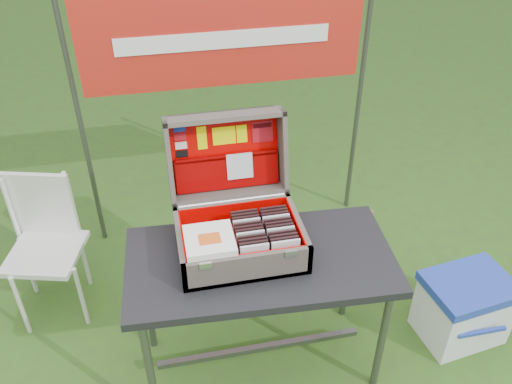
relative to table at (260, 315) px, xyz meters
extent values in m
plane|color=#314E1F|center=(0.05, 0.09, -0.37)|extent=(80.00, 80.00, 0.00)
cube|color=black|center=(0.00, 0.00, 0.35)|extent=(1.21, 0.66, 0.04)
cylinder|color=#59595B|center=(-0.53, -0.24, -0.02)|extent=(0.04, 0.04, 0.70)
cylinder|color=#59595B|center=(0.53, -0.24, -0.02)|extent=(0.04, 0.04, 0.70)
cylinder|color=#59595B|center=(-0.53, 0.24, -0.02)|extent=(0.04, 0.04, 0.70)
cylinder|color=#59595B|center=(0.53, 0.24, -0.02)|extent=(0.04, 0.04, 0.70)
cube|color=#59595B|center=(0.00, 0.00, -0.25)|extent=(1.03, 0.03, 0.03)
cube|color=#5F554B|center=(-0.08, 0.05, 0.38)|extent=(0.55, 0.39, 0.02)
cube|color=#5F554B|center=(-0.08, -0.13, 0.44)|extent=(0.55, 0.02, 0.15)
cube|color=#5F554B|center=(-0.08, 0.24, 0.44)|extent=(0.55, 0.02, 0.15)
cube|color=#5F554B|center=(-0.34, 0.05, 0.44)|extent=(0.02, 0.39, 0.15)
cube|color=#5F554B|center=(0.18, 0.05, 0.44)|extent=(0.02, 0.39, 0.15)
cube|color=#C70302|center=(-0.08, 0.05, 0.39)|extent=(0.50, 0.35, 0.01)
cube|color=silver|center=(-0.25, -0.14, 0.51)|extent=(0.05, 0.01, 0.03)
cube|color=silver|center=(0.10, -0.14, 0.51)|extent=(0.05, 0.01, 0.03)
cylinder|color=silver|center=(-0.08, 0.25, 0.52)|extent=(0.49, 0.02, 0.02)
cube|color=#5F554B|center=(-0.08, 0.43, 0.67)|extent=(0.55, 0.12, 0.38)
cube|color=#5F554B|center=(-0.08, 0.41, 0.86)|extent=(0.55, 0.15, 0.06)
cube|color=#5F554B|center=(-0.08, 0.32, 0.51)|extent=(0.55, 0.15, 0.06)
cube|color=#5F554B|center=(-0.34, 0.37, 0.69)|extent=(0.02, 0.24, 0.41)
cube|color=#5F554B|center=(0.18, 0.37, 0.69)|extent=(0.02, 0.24, 0.41)
cube|color=#C70302|center=(-0.08, 0.41, 0.67)|extent=(0.50, 0.09, 0.33)
cube|color=#C70302|center=(-0.08, -0.12, 0.45)|extent=(0.50, 0.01, 0.12)
cube|color=#C70302|center=(-0.08, 0.22, 0.45)|extent=(0.50, 0.01, 0.12)
cube|color=#C70302|center=(-0.33, 0.05, 0.45)|extent=(0.01, 0.35, 0.12)
cube|color=#C70302|center=(0.17, 0.05, 0.45)|extent=(0.01, 0.35, 0.12)
cube|color=#840001|center=(-0.08, 0.37, 0.59)|extent=(0.48, 0.07, 0.16)
cube|color=#840001|center=(-0.08, 0.39, 0.67)|extent=(0.47, 0.02, 0.02)
cube|color=silver|center=(-0.02, 0.36, 0.62)|extent=(0.12, 0.04, 0.12)
cube|color=#1933B2|center=(-0.28, 0.44, 0.81)|extent=(0.05, 0.01, 0.03)
cube|color=#AC111C|center=(-0.28, 0.43, 0.77)|extent=(0.05, 0.01, 0.03)
cube|color=white|center=(-0.28, 0.42, 0.73)|extent=(0.05, 0.01, 0.03)
cube|color=black|center=(-0.28, 0.41, 0.69)|extent=(0.05, 0.01, 0.03)
cube|color=#E3E801|center=(-0.18, 0.43, 0.76)|extent=(0.04, 0.03, 0.10)
cube|color=#E3E801|center=(-0.08, 0.43, 0.76)|extent=(0.11, 0.02, 0.08)
cube|color=#E3E801|center=(0.00, 0.43, 0.76)|extent=(0.05, 0.02, 0.08)
cube|color=#AC111C|center=(0.10, 0.43, 0.76)|extent=(0.10, 0.03, 0.10)
cube|color=black|center=(0.10, 0.44, 0.79)|extent=(0.09, 0.01, 0.02)
cube|color=silver|center=(-0.05, -0.10, 0.47)|extent=(0.12, 0.01, 0.14)
cube|color=black|center=(-0.05, -0.07, 0.47)|extent=(0.12, 0.01, 0.14)
cube|color=black|center=(-0.05, -0.05, 0.47)|extent=(0.12, 0.01, 0.14)
cube|color=black|center=(-0.05, -0.03, 0.47)|extent=(0.12, 0.01, 0.14)
cube|color=silver|center=(-0.05, -0.01, 0.47)|extent=(0.12, 0.01, 0.14)
cube|color=black|center=(-0.05, 0.01, 0.47)|extent=(0.12, 0.01, 0.14)
cube|color=black|center=(-0.05, 0.03, 0.47)|extent=(0.12, 0.01, 0.14)
cube|color=black|center=(-0.05, 0.05, 0.47)|extent=(0.12, 0.01, 0.14)
cube|color=silver|center=(-0.05, 0.08, 0.47)|extent=(0.12, 0.01, 0.14)
cube|color=black|center=(-0.05, 0.10, 0.47)|extent=(0.12, 0.01, 0.14)
cube|color=black|center=(-0.05, 0.12, 0.47)|extent=(0.12, 0.01, 0.14)
cube|color=black|center=(-0.05, 0.14, 0.47)|extent=(0.12, 0.01, 0.14)
cube|color=silver|center=(0.09, -0.10, 0.47)|extent=(0.12, 0.01, 0.14)
cube|color=black|center=(0.09, -0.07, 0.47)|extent=(0.12, 0.01, 0.14)
cube|color=black|center=(0.09, -0.05, 0.47)|extent=(0.12, 0.01, 0.14)
cube|color=black|center=(0.09, -0.03, 0.47)|extent=(0.12, 0.01, 0.14)
cube|color=silver|center=(0.09, -0.01, 0.47)|extent=(0.12, 0.01, 0.14)
cube|color=black|center=(0.09, 0.01, 0.47)|extent=(0.12, 0.01, 0.14)
cube|color=black|center=(0.09, 0.03, 0.47)|extent=(0.12, 0.01, 0.14)
cube|color=black|center=(0.09, 0.05, 0.47)|extent=(0.12, 0.01, 0.14)
cube|color=silver|center=(0.09, 0.08, 0.47)|extent=(0.12, 0.01, 0.14)
cube|color=black|center=(0.09, 0.10, 0.47)|extent=(0.12, 0.01, 0.14)
cube|color=black|center=(0.09, 0.12, 0.47)|extent=(0.12, 0.01, 0.14)
cube|color=black|center=(0.09, 0.14, 0.47)|extent=(0.12, 0.01, 0.14)
cube|color=white|center=(-0.22, -0.02, 0.52)|extent=(0.20, 0.20, 0.00)
cube|color=white|center=(-0.22, -0.02, 0.52)|extent=(0.20, 0.20, 0.00)
cube|color=white|center=(-0.22, -0.02, 0.53)|extent=(0.20, 0.20, 0.00)
cube|color=white|center=(-0.22, -0.02, 0.53)|extent=(0.20, 0.20, 0.00)
cube|color=white|center=(-0.22, -0.02, 0.54)|extent=(0.20, 0.20, 0.00)
cube|color=white|center=(-0.22, -0.02, 0.54)|extent=(0.20, 0.20, 0.00)
cube|color=#D85919|center=(-0.22, -0.03, 0.55)|extent=(0.09, 0.07, 0.00)
cube|color=white|center=(1.10, -0.02, -0.20)|extent=(0.45, 0.36, 0.33)
cube|color=#223BA9|center=(1.10, -0.02, -0.01)|extent=(0.48, 0.39, 0.05)
cube|color=#223BA9|center=(1.10, -0.20, -0.16)|extent=(0.26, 0.02, 0.02)
cube|color=silver|center=(-1.04, 0.62, 0.04)|extent=(0.45, 0.45, 0.03)
cube|color=silver|center=(-1.04, 0.79, 0.25)|extent=(0.36, 0.13, 0.39)
cylinder|color=silver|center=(-1.20, 0.46, -0.16)|extent=(0.02, 0.02, 0.41)
cylinder|color=silver|center=(-0.88, 0.46, -0.16)|extent=(0.02, 0.02, 0.41)
cylinder|color=silver|center=(-1.20, 0.77, -0.16)|extent=(0.02, 0.02, 0.41)
cylinder|color=silver|center=(-0.88, 0.77, -0.16)|extent=(0.02, 0.02, 0.41)
cylinder|color=silver|center=(-1.20, 0.79, 0.24)|extent=(0.02, 0.02, 0.39)
cylinder|color=silver|center=(-0.88, 0.79, 0.24)|extent=(0.02, 0.02, 0.39)
cube|color=olive|center=(0.64, 0.59, -0.17)|extent=(0.39, 0.17, 0.40)
cylinder|color=#59595B|center=(-0.80, 1.19, 0.48)|extent=(0.03, 0.03, 1.70)
cylinder|color=#59595B|center=(0.90, 1.19, 0.48)|extent=(0.03, 0.03, 1.70)
cube|color=#B02015|center=(0.05, 1.18, 0.93)|extent=(1.60, 0.02, 0.55)
cube|color=white|center=(0.05, 1.17, 0.93)|extent=(1.20, 0.00, 0.10)
camera|label=1|loc=(-0.38, -1.72, 2.00)|focal=38.00mm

